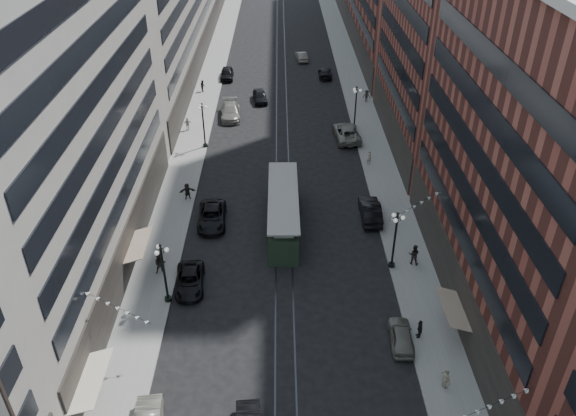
{
  "coord_description": "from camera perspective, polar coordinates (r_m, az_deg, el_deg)",
  "views": [
    {
      "loc": [
        -0.21,
        -5.42,
        30.45
      ],
      "look_at": [
        0.37,
        33.82,
        5.0
      ],
      "focal_mm": 35.0,
      "sensor_mm": 36.0,
      "label": 1
    }
  ],
  "objects": [
    {
      "name": "ground",
      "position": [
        72.16,
        -0.61,
        8.0
      ],
      "size": [
        220.0,
        220.0,
        0.0
      ],
      "primitive_type": "plane",
      "color": "black",
      "rests_on": "ground"
    },
    {
      "name": "sidewalk_west",
      "position": [
        82.02,
        -8.5,
        10.86
      ],
      "size": [
        4.0,
        180.0,
        0.15
      ],
      "primitive_type": "cube",
      "color": "gray",
      "rests_on": "ground"
    },
    {
      "name": "sidewalk_east",
      "position": [
        82.08,
        7.19,
        10.98
      ],
      "size": [
        4.0,
        180.0,
        0.15
      ],
      "primitive_type": "cube",
      "color": "gray",
      "rests_on": "ground"
    },
    {
      "name": "rail_west",
      "position": [
        81.33,
        -1.16,
        10.98
      ],
      "size": [
        0.12,
        180.0,
        0.02
      ],
      "primitive_type": "cube",
      "color": "#2D2D33",
      "rests_on": "ground"
    },
    {
      "name": "rail_east",
      "position": [
        81.34,
        -0.15,
        10.99
      ],
      "size": [
        0.12,
        180.0,
        0.02
      ],
      "primitive_type": "cube",
      "color": "#2D2D33",
      "rests_on": "ground"
    },
    {
      "name": "building_west_mid",
      "position": [
        45.04,
        -22.96,
        8.9
      ],
      "size": [
        8.0,
        36.0,
        28.0
      ],
      "primitive_type": "cube",
      "color": "gray",
      "rests_on": "ground"
    },
    {
      "name": "building_east_mid",
      "position": [
        41.88,
        23.58,
        3.89
      ],
      "size": [
        8.0,
        30.0,
        24.0
      ],
      "primitive_type": "cube",
      "color": "brown",
      "rests_on": "ground"
    },
    {
      "name": "lamppost_sw_far",
      "position": [
        44.11,
        -12.49,
        -6.3
      ],
      "size": [
        1.03,
        1.14,
        5.52
      ],
      "color": "black",
      "rests_on": "sidewalk_west"
    },
    {
      "name": "lamppost_sw_mid",
      "position": [
        66.93,
        -8.59,
        8.46
      ],
      "size": [
        1.03,
        1.14,
        5.52
      ],
      "color": "black",
      "rests_on": "sidewalk_west"
    },
    {
      "name": "lamppost_se_far",
      "position": [
        47.3,
        10.8,
        -3.05
      ],
      "size": [
        1.03,
        1.14,
        5.52
      ],
      "color": "black",
      "rests_on": "sidewalk_east"
    },
    {
      "name": "lamppost_se_mid",
      "position": [
        71.53,
        6.88,
        10.24
      ],
      "size": [
        1.03,
        1.14,
        5.52
      ],
      "color": "black",
      "rests_on": "sidewalk_east"
    },
    {
      "name": "streetcar",
      "position": [
        52.44,
        -0.48,
        -0.41
      ],
      "size": [
        2.78,
        12.56,
        3.48
      ],
      "color": "#203322",
      "rests_on": "ground"
    },
    {
      "name": "car_2",
      "position": [
        46.69,
        -9.95,
        -7.26
      ],
      "size": [
        2.61,
        5.02,
        1.35
      ],
      "primitive_type": "imported",
      "rotation": [
        0.0,
        0.0,
        0.08
      ],
      "color": "black",
      "rests_on": "ground"
    },
    {
      "name": "car_4",
      "position": [
        42.3,
        11.43,
        -12.6
      ],
      "size": [
        1.85,
        4.14,
        1.38
      ],
      "primitive_type": "imported",
      "rotation": [
        0.0,
        0.0,
        3.09
      ],
      "color": "slate",
      "rests_on": "ground"
    },
    {
      "name": "pedestrian_2",
      "position": [
        48.2,
        -12.86,
        -5.54
      ],
      "size": [
        1.03,
        0.75,
        1.9
      ],
      "primitive_type": "imported",
      "rotation": [
        0.0,
        0.0,
        0.29
      ],
      "color": "black",
      "rests_on": "sidewalk_west"
    },
    {
      "name": "pedestrian_4",
      "position": [
        39.89,
        15.72,
        -16.35
      ],
      "size": [
        0.69,
        1.06,
        1.66
      ],
      "primitive_type": "imported",
      "rotation": [
        0.0,
        0.0,
        1.85
      ],
      "color": "beige",
      "rests_on": "sidewalk_east"
    },
    {
      "name": "car_7",
      "position": [
        53.8,
        -7.74,
        -0.85
      ],
      "size": [
        2.85,
        5.72,
        1.56
      ],
      "primitive_type": "imported",
      "rotation": [
        0.0,
        0.0,
        0.05
      ],
      "color": "black",
      "rests_on": "ground"
    },
    {
      "name": "car_8",
      "position": [
        75.64,
        -5.87,
        9.77
      ],
      "size": [
        2.92,
        6.2,
        1.75
      ],
      "primitive_type": "imported",
      "rotation": [
        0.0,
        0.0,
        0.08
      ],
      "color": "slate",
      "rests_on": "ground"
    },
    {
      "name": "car_9",
      "position": [
        89.45,
        -6.23,
        13.42
      ],
      "size": [
        2.05,
        4.82,
        1.62
      ],
      "primitive_type": "imported",
      "rotation": [
        0.0,
        0.0,
        0.03
      ],
      "color": "black",
      "rests_on": "ground"
    },
    {
      "name": "car_10",
      "position": [
        54.57,
        8.37,
        -0.27
      ],
      "size": [
        1.86,
        5.22,
        1.72
      ],
      "primitive_type": "imported",
      "rotation": [
        0.0,
        0.0,
        3.13
      ],
      "color": "black",
      "rests_on": "ground"
    },
    {
      "name": "car_11",
      "position": [
        69.64,
        5.97,
        7.64
      ],
      "size": [
        3.35,
        6.44,
        1.73
      ],
      "primitive_type": "imported",
      "rotation": [
        0.0,
        0.0,
        3.22
      ],
      "color": "slate",
      "rests_on": "ground"
    },
    {
      "name": "car_12",
      "position": [
        89.84,
        3.77,
        13.55
      ],
      "size": [
        2.01,
        4.82,
        1.39
      ],
      "primitive_type": "imported",
      "rotation": [
        0.0,
        0.0,
        3.13
      ],
      "color": "black",
      "rests_on": "ground"
    },
    {
      "name": "car_13",
      "position": [
        80.44,
        -2.87,
        11.27
      ],
      "size": [
        2.41,
        4.7,
        1.53
      ],
      "primitive_type": "imported",
      "rotation": [
        0.0,
        0.0,
        0.14
      ],
      "color": "black",
      "rests_on": "ground"
    },
    {
      "name": "car_14",
      "position": [
        97.24,
        1.39,
        15.16
      ],
      "size": [
        2.09,
        4.57,
        1.45
      ],
      "primitive_type": "imported",
      "rotation": [
        0.0,
        0.0,
        3.27
      ],
      "color": "slate",
      "rests_on": "ground"
    },
    {
      "name": "pedestrian_5",
      "position": [
        57.67,
        -10.2,
        1.7
      ],
      "size": [
        1.67,
        0.86,
        1.73
      ],
      "primitive_type": "imported",
      "rotation": [
        0.0,
        0.0,
        0.26
      ],
      "color": "black",
      "rests_on": "sidewalk_west"
    },
    {
      "name": "pedestrian_6",
      "position": [
        72.4,
        -10.16,
        8.41
      ],
      "size": [
        1.04,
        0.67,
        1.64
      ],
      "primitive_type": "imported",
      "rotation": [
        0.0,
        0.0,
        3.4
      ],
      "color": "#ACA08E",
      "rests_on": "sidewalk_west"
    },
    {
      "name": "pedestrian_7",
      "position": [
        49.16,
        12.67,
        -4.62
      ],
      "size": [
        1.05,
        0.77,
        1.92
      ],
      "primitive_type": "imported",
      "rotation": [
        0.0,
        0.0,
        2.84
      ],
      "color": "black",
      "rests_on": "sidewalk_east"
    },
    {
      "name": "pedestrian_8",
      "position": [
        63.8,
        8.19,
        5.12
      ],
      "size": [
        0.72,
        0.58,
        1.71
      ],
      "primitive_type": "imported",
      "rotation": [
        0.0,
        0.0,
        3.45
      ],
      "color": "#B7AD98",
      "rests_on": "sidewalk_east"
    },
    {
      "name": "pedestrian_9",
      "position": [
        80.63,
        7.99,
        11.2
      ],
      "size": [
        1.11,
        0.56,
        1.65
      ],
      "primitive_type": "imported",
      "rotation": [
        0.0,
        0.0,
        -0.11
      ],
      "color": "black",
      "rests_on": "sidewalk_east"
    },
    {
      "name": "pedestrian_extra_1",
      "position": [
        42.75,
        13.23,
        -11.83
      ],
      "size": [
        0.46,
        0.94,
        1.57
      ],
      "primitive_type": "imported",
      "rotation": [
        0.0,
        0.0,
        4.76
      ],
      "color": "black",
      "rests_on": "sidewalk_east"
    },
    {
      "name": "pedestrian_extra_2",
      "position": [
        84.47,
        -8.65,
        12.18
      ],
      "size": [
        0.74,
        0.92,
        1.67
      ],
      "primitive_type": "imported",
      "rotation": [
        0.0,
        0.0,
        2.01
      ],
      "color": "black",
      "rests_on": "sidewalk_west"
    }
  ]
}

